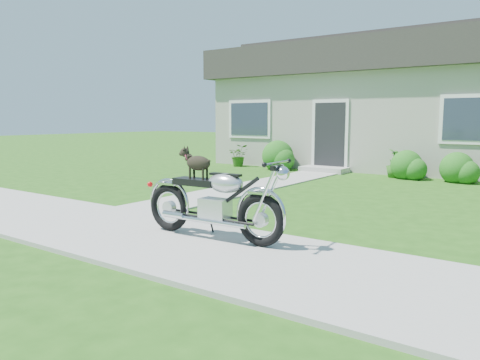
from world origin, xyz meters
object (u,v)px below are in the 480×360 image
Objects in this scene: potted_plant_right at (395,163)px; motorcycle_with_dog at (214,200)px; potted_plant_left at (239,155)px; house at (409,102)px.

potted_plant_right is 8.19m from motorcycle_with_dog.
potted_plant_right is 0.36× the size of motorcycle_with_dog.
motorcycle_with_dog is at bearing -88.66° from potted_plant_right.
potted_plant_left is at bearing 180.00° from potted_plant_right.
house reaches higher than motorcycle_with_dog.
motorcycle_with_dog reaches higher than potted_plant_right.
house is at bearing 36.65° from potted_plant_left.
potted_plant_right is at bearing 89.02° from motorcycle_with_dog.
house is at bearing 100.65° from potted_plant_right.
potted_plant_left is 5.28m from potted_plant_right.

